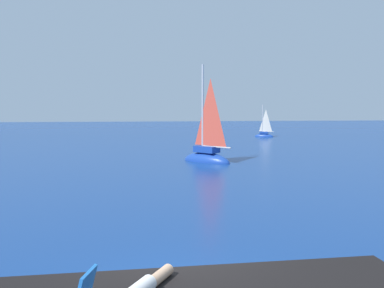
{
  "coord_description": "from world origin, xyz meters",
  "views": [
    {
      "loc": [
        -0.52,
        -8.33,
        3.81
      ],
      "look_at": [
        2.05,
        15.6,
        1.55
      ],
      "focal_mm": 41.87,
      "sensor_mm": 36.0,
      "label": 1
    }
  ],
  "objects": [
    {
      "name": "sailboat_near",
      "position": [
        3.45,
        19.75,
        0.37
      ],
      "size": [
        3.33,
        3.44,
        6.8
      ],
      "rotation": [
        0.0,
        0.0,
        2.32
      ],
      "color": "#193D99",
      "rests_on": "ground"
    },
    {
      "name": "sailboat_far",
      "position": [
        12.59,
        39.52,
        0.21
      ],
      "size": [
        2.14,
        1.48,
        3.87
      ],
      "rotation": [
        0.0,
        0.0,
        2.71
      ],
      "color": "#193D99",
      "rests_on": "ground"
    }
  ]
}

